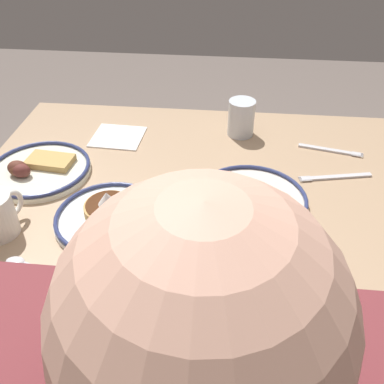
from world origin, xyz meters
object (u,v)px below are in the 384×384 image
(plate_center_pancakes, at_px, (109,215))
(drinking_glass, at_px, (241,120))
(plate_near_main, at_px, (250,200))
(paper_napkin, at_px, (118,137))
(fork_far, at_px, (331,150))
(tea_spoon, at_px, (33,268))
(plate_far_companion, at_px, (38,169))
(fork_near, at_px, (335,177))

(plate_center_pancakes, bearing_deg, drinking_glass, -124.04)
(plate_near_main, relative_size, paper_napkin, 1.85)
(drinking_glass, relative_size, paper_napkin, 0.74)
(fork_far, bearing_deg, drinking_glass, -15.76)
(plate_center_pancakes, height_order, tea_spoon, plate_center_pancakes)
(plate_far_companion, xyz_separation_m, tea_spoon, (-0.12, 0.33, -0.01))
(plate_near_main, distance_m, tea_spoon, 0.52)
(drinking_glass, height_order, fork_near, drinking_glass)
(paper_napkin, distance_m, tea_spoon, 0.55)
(plate_far_companion, height_order, paper_napkin, plate_far_companion)
(drinking_glass, height_order, fork_far, drinking_glass)
(plate_near_main, height_order, tea_spoon, plate_near_main)
(plate_center_pancakes, height_order, fork_near, plate_center_pancakes)
(fork_far, height_order, tea_spoon, tea_spoon)
(plate_center_pancakes, relative_size, plate_far_companion, 0.95)
(fork_far, relative_size, tea_spoon, 1.00)
(fork_far, bearing_deg, plate_far_companion, 13.74)
(drinking_glass, height_order, paper_napkin, drinking_glass)
(plate_center_pancakes, xyz_separation_m, plate_far_companion, (0.24, -0.17, -0.00))
(plate_center_pancakes, distance_m, fork_far, 0.67)
(plate_near_main, relative_size, plate_far_companion, 1.03)
(fork_near, relative_size, tea_spoon, 1.08)
(plate_center_pancakes, bearing_deg, fork_near, -157.32)
(fork_near, bearing_deg, tea_spoon, 30.40)
(drinking_glass, xyz_separation_m, fork_near, (-0.25, 0.21, -0.05))
(plate_near_main, distance_m, plate_far_companion, 0.57)
(plate_far_companion, relative_size, fork_near, 1.36)
(plate_center_pancakes, height_order, fork_far, plate_center_pancakes)
(fork_near, distance_m, tea_spoon, 0.78)
(paper_napkin, bearing_deg, drinking_glass, -171.05)
(plate_center_pancakes, distance_m, paper_napkin, 0.39)
(fork_near, bearing_deg, plate_near_main, 30.27)
(plate_near_main, height_order, plate_center_pancakes, plate_center_pancakes)
(paper_napkin, relative_size, tea_spoon, 0.82)
(plate_near_main, relative_size, fork_far, 1.53)
(tea_spoon, bearing_deg, fork_far, -142.12)
(drinking_glass, distance_m, fork_near, 0.33)
(paper_napkin, xyz_separation_m, tea_spoon, (0.04, 0.54, 0.00))
(plate_center_pancakes, bearing_deg, plate_near_main, -163.10)
(plate_far_companion, bearing_deg, plate_near_main, 172.81)
(drinking_glass, distance_m, tea_spoon, 0.73)
(plate_far_companion, distance_m, fork_near, 0.79)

